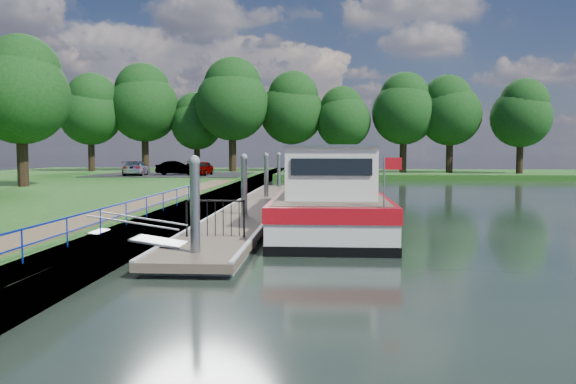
# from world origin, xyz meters

# --- Properties ---
(ground) EXTENTS (160.00, 160.00, 0.00)m
(ground) POSITION_xyz_m (0.00, 0.00, 0.00)
(ground) COLOR black
(ground) RESTS_ON ground
(bank_edge) EXTENTS (1.10, 90.00, 0.78)m
(bank_edge) POSITION_xyz_m (-2.55, 15.00, 0.39)
(bank_edge) COLOR #473D2D
(bank_edge) RESTS_ON ground
(far_bank) EXTENTS (60.00, 18.00, 0.60)m
(far_bank) POSITION_xyz_m (12.00, 52.00, 0.30)
(far_bank) COLOR #1C4A15
(far_bank) RESTS_ON ground
(footpath) EXTENTS (1.60, 40.00, 0.05)m
(footpath) POSITION_xyz_m (-4.40, 8.00, 0.80)
(footpath) COLOR brown
(footpath) RESTS_ON riverbank
(carpark) EXTENTS (14.00, 12.00, 0.06)m
(carpark) POSITION_xyz_m (-11.00, 38.00, 0.81)
(carpark) COLOR black
(carpark) RESTS_ON riverbank
(blue_fence) EXTENTS (0.04, 18.04, 0.72)m
(blue_fence) POSITION_xyz_m (-2.75, 3.00, 1.31)
(blue_fence) COLOR #0C2DBF
(blue_fence) RESTS_ON riverbank
(pontoon) EXTENTS (2.50, 30.00, 0.56)m
(pontoon) POSITION_xyz_m (0.00, 13.00, 0.18)
(pontoon) COLOR brown
(pontoon) RESTS_ON ground
(mooring_piles) EXTENTS (0.30, 27.30, 3.55)m
(mooring_piles) POSITION_xyz_m (0.00, 13.00, 1.28)
(mooring_piles) COLOR gray
(mooring_piles) RESTS_ON ground
(gangway) EXTENTS (2.58, 1.00, 0.92)m
(gangway) POSITION_xyz_m (-1.85, 0.50, 0.63)
(gangway) COLOR #A5A8AD
(gangway) RESTS_ON ground
(gate_panel) EXTENTS (1.85, 0.05, 1.15)m
(gate_panel) POSITION_xyz_m (-0.00, 2.20, 1.15)
(gate_panel) COLOR black
(gate_panel) RESTS_ON ground
(barge) EXTENTS (4.36, 21.15, 4.78)m
(barge) POSITION_xyz_m (3.60, 11.53, 1.09)
(barge) COLOR black
(barge) RESTS_ON ground
(horizon_trees) EXTENTS (54.38, 10.03, 12.87)m
(horizon_trees) POSITION_xyz_m (-1.61, 48.68, 7.95)
(horizon_trees) COLOR #332316
(horizon_trees) RESTS_ON ground
(bank_tree_a) EXTENTS (6.12, 6.12, 9.72)m
(bank_tree_a) POSITION_xyz_m (-15.99, 20.08, 7.02)
(bank_tree_a) COLOR #332316
(bank_tree_a) RESTS_ON riverbank
(car_a) EXTENTS (1.71, 3.84, 1.28)m
(car_a) POSITION_xyz_m (-7.89, 36.01, 1.48)
(car_a) COLOR #999999
(car_a) RESTS_ON carpark
(car_b) EXTENTS (4.12, 2.50, 1.28)m
(car_b) POSITION_xyz_m (-10.31, 36.28, 1.48)
(car_b) COLOR #999999
(car_b) RESTS_ON carpark
(car_c) EXTENTS (2.49, 4.79, 1.33)m
(car_c) POSITION_xyz_m (-13.82, 35.30, 1.50)
(car_c) COLOR #999999
(car_c) RESTS_ON carpark
(car_d) EXTENTS (2.28, 4.46, 1.21)m
(car_d) POSITION_xyz_m (-9.85, 40.35, 1.44)
(car_d) COLOR #999999
(car_d) RESTS_ON carpark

